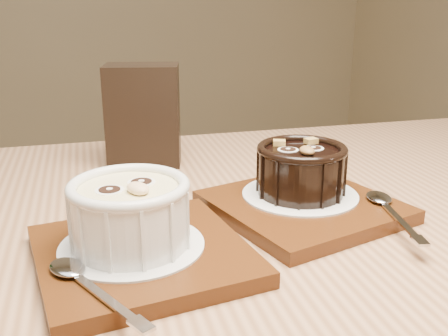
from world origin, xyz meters
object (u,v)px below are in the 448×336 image
object	(u,v)px
tray_left	(143,255)
condiment_stand	(143,115)
ramekin_dark	(301,167)
ramekin_white	(130,211)
tray_right	(303,207)
table	(228,314)

from	to	relation	value
tray_left	condiment_stand	distance (m)	0.30
ramekin_dark	condiment_stand	bearing A→B (deg)	128.31
ramekin_white	ramekin_dark	world-z (taller)	ramekin_white
ramekin_dark	tray_left	bearing A→B (deg)	-152.79
ramekin_white	condiment_stand	world-z (taller)	condiment_stand
condiment_stand	ramekin_white	bearing A→B (deg)	-104.70
condiment_stand	tray_left	bearing A→B (deg)	-102.96
ramekin_white	condiment_stand	bearing A→B (deg)	55.87
ramekin_white	tray_left	bearing A→B (deg)	-52.90
tray_right	ramekin_dark	bearing A→B (deg)	74.84
tray_left	tray_right	world-z (taller)	same
ramekin_white	tray_right	distance (m)	0.21
table	tray_right	bearing A→B (deg)	14.50
table	ramekin_white	bearing A→B (deg)	-169.43
tray_left	ramekin_dark	distance (m)	0.21
table	tray_right	distance (m)	0.14
table	condiment_stand	world-z (taller)	condiment_stand
ramekin_white	tray_right	size ratio (longest dim) A/B	0.59
tray_left	condiment_stand	bearing A→B (deg)	77.04
table	ramekin_dark	world-z (taller)	ramekin_dark
ramekin_dark	ramekin_white	bearing A→B (deg)	-154.84
table	tray_left	distance (m)	0.14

